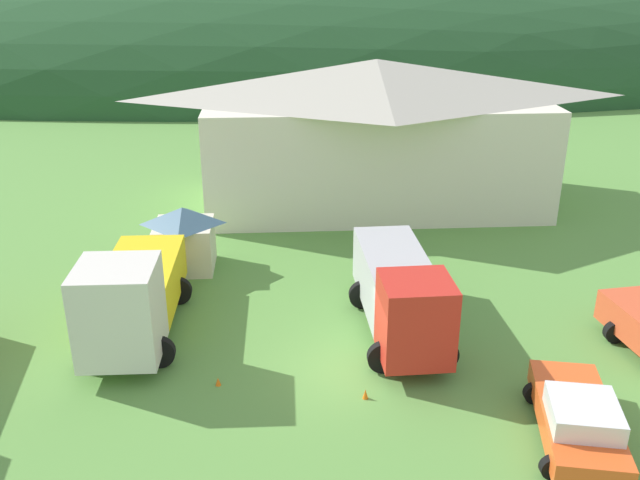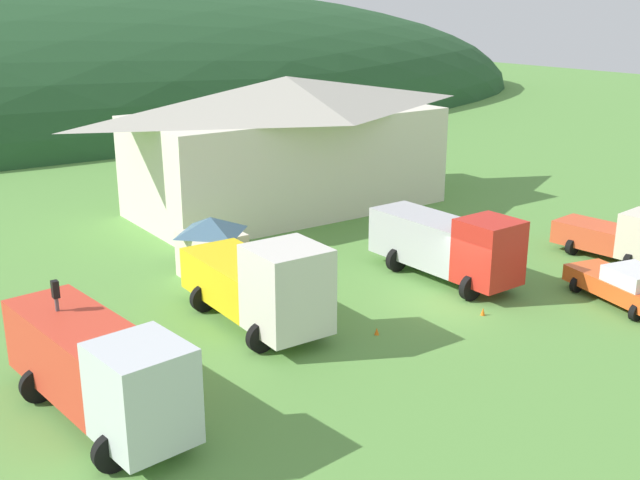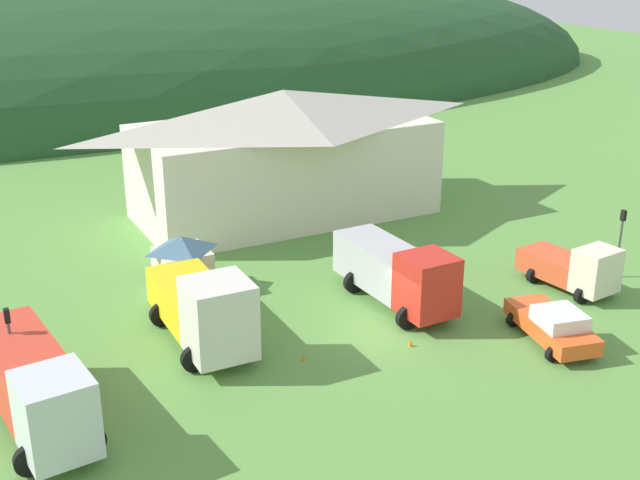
{
  "view_description": "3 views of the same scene",
  "coord_description": "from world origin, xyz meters",
  "px_view_note": "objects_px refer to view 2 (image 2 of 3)",
  "views": [
    {
      "loc": [
        -2.22,
        -19.43,
        12.79
      ],
      "look_at": [
        -0.56,
        6.53,
        2.02
      ],
      "focal_mm": 38.7,
      "sensor_mm": 36.0,
      "label": 1
    },
    {
      "loc": [
        -21.37,
        -20.93,
        11.99
      ],
      "look_at": [
        -3.64,
        4.02,
        2.43
      ],
      "focal_mm": 43.2,
      "sensor_mm": 36.0,
      "label": 2
    },
    {
      "loc": [
        -17.54,
        -27.38,
        16.65
      ],
      "look_at": [
        0.13,
        6.43,
        2.22
      ],
      "focal_mm": 45.84,
      "sensor_mm": 36.0,
      "label": 3
    }
  ],
  "objects_px": {
    "flatbed_truck_yellow": "(262,284)",
    "traffic_light_west": "(59,325)",
    "depot_building": "(287,142)",
    "crane_truck_red": "(448,243)",
    "traffic_cone_mid_row": "(377,335)",
    "play_shed_cream": "(212,247)",
    "service_pickup_orange": "(625,285)",
    "traffic_cone_near_pickup": "(483,315)",
    "tow_truck_silver": "(99,367)",
    "light_truck_cream": "(616,235)"
  },
  "relations": [
    {
      "from": "depot_building",
      "to": "traffic_light_west",
      "type": "xyz_separation_m",
      "value": [
        -18.27,
        -15.05,
        -1.68
      ]
    },
    {
      "from": "traffic_cone_near_pickup",
      "to": "traffic_cone_mid_row",
      "type": "relative_size",
      "value": 1.15
    },
    {
      "from": "play_shed_cream",
      "to": "crane_truck_red",
      "type": "xyz_separation_m",
      "value": [
        8.38,
        -6.39,
        0.26
      ]
    },
    {
      "from": "depot_building",
      "to": "play_shed_cream",
      "type": "bearing_deg",
      "value": -138.88
    },
    {
      "from": "service_pickup_orange",
      "to": "traffic_light_west",
      "type": "relative_size",
      "value": 1.37
    },
    {
      "from": "traffic_light_west",
      "to": "depot_building",
      "type": "bearing_deg",
      "value": 39.48
    },
    {
      "from": "tow_truck_silver",
      "to": "flatbed_truck_yellow",
      "type": "distance_m",
      "value": 8.05
    },
    {
      "from": "depot_building",
      "to": "flatbed_truck_yellow",
      "type": "relative_size",
      "value": 2.52
    },
    {
      "from": "crane_truck_red",
      "to": "depot_building",
      "type": "bearing_deg",
      "value": 174.34
    },
    {
      "from": "depot_building",
      "to": "flatbed_truck_yellow",
      "type": "distance_m",
      "value": 17.86
    },
    {
      "from": "depot_building",
      "to": "traffic_light_west",
      "type": "height_order",
      "value": "depot_building"
    },
    {
      "from": "play_shed_cream",
      "to": "traffic_light_west",
      "type": "xyz_separation_m",
      "value": [
        -8.88,
        -6.86,
        0.9
      ]
    },
    {
      "from": "light_truck_cream",
      "to": "traffic_light_west",
      "type": "distance_m",
      "value": 26.04
    },
    {
      "from": "play_shed_cream",
      "to": "traffic_cone_near_pickup",
      "type": "xyz_separation_m",
      "value": [
        6.68,
        -10.17,
        -1.46
      ]
    },
    {
      "from": "flatbed_truck_yellow",
      "to": "traffic_light_west",
      "type": "relative_size",
      "value": 2.0
    },
    {
      "from": "play_shed_cream",
      "to": "flatbed_truck_yellow",
      "type": "xyz_separation_m",
      "value": [
        -1.08,
        -6.09,
        0.33
      ]
    },
    {
      "from": "tow_truck_silver",
      "to": "flatbed_truck_yellow",
      "type": "bearing_deg",
      "value": 106.72
    },
    {
      "from": "tow_truck_silver",
      "to": "traffic_light_west",
      "type": "relative_size",
      "value": 2.2
    },
    {
      "from": "play_shed_cream",
      "to": "crane_truck_red",
      "type": "height_order",
      "value": "crane_truck_red"
    },
    {
      "from": "tow_truck_silver",
      "to": "traffic_cone_near_pickup",
      "type": "height_order",
      "value": "tow_truck_silver"
    },
    {
      "from": "flatbed_truck_yellow",
      "to": "traffic_light_west",
      "type": "xyz_separation_m",
      "value": [
        -7.8,
        -0.76,
        0.58
      ]
    },
    {
      "from": "depot_building",
      "to": "crane_truck_red",
      "type": "distance_m",
      "value": 14.8
    },
    {
      "from": "flatbed_truck_yellow",
      "to": "light_truck_cream",
      "type": "xyz_separation_m",
      "value": [
        18.13,
        -2.88,
        -0.57
      ]
    },
    {
      "from": "flatbed_truck_yellow",
      "to": "service_pickup_orange",
      "type": "height_order",
      "value": "flatbed_truck_yellow"
    },
    {
      "from": "crane_truck_red",
      "to": "tow_truck_silver",
      "type": "bearing_deg",
      "value": -82.24
    },
    {
      "from": "tow_truck_silver",
      "to": "traffic_cone_mid_row",
      "type": "distance_m",
      "value": 10.7
    },
    {
      "from": "play_shed_cream",
      "to": "service_pickup_orange",
      "type": "height_order",
      "value": "play_shed_cream"
    },
    {
      "from": "traffic_cone_mid_row",
      "to": "play_shed_cream",
      "type": "bearing_deg",
      "value": 102.63
    },
    {
      "from": "service_pickup_orange",
      "to": "traffic_cone_mid_row",
      "type": "bearing_deg",
      "value": -96.87
    },
    {
      "from": "flatbed_truck_yellow",
      "to": "light_truck_cream",
      "type": "height_order",
      "value": "flatbed_truck_yellow"
    },
    {
      "from": "play_shed_cream",
      "to": "traffic_cone_near_pickup",
      "type": "height_order",
      "value": "play_shed_cream"
    },
    {
      "from": "service_pickup_orange",
      "to": "flatbed_truck_yellow",
      "type": "bearing_deg",
      "value": -104.16
    },
    {
      "from": "flatbed_truck_yellow",
      "to": "traffic_light_west",
      "type": "bearing_deg",
      "value": -83.65
    },
    {
      "from": "tow_truck_silver",
      "to": "traffic_cone_near_pickup",
      "type": "distance_m",
      "value": 15.32
    },
    {
      "from": "depot_building",
      "to": "crane_truck_red",
      "type": "relative_size",
      "value": 2.54
    },
    {
      "from": "depot_building",
      "to": "traffic_cone_mid_row",
      "type": "distance_m",
      "value": 19.27
    },
    {
      "from": "tow_truck_silver",
      "to": "traffic_cone_near_pickup",
      "type": "bearing_deg",
      "value": 80.32
    },
    {
      "from": "crane_truck_red",
      "to": "flatbed_truck_yellow",
      "type": "bearing_deg",
      "value": -93.53
    },
    {
      "from": "play_shed_cream",
      "to": "traffic_light_west",
      "type": "height_order",
      "value": "traffic_light_west"
    },
    {
      "from": "light_truck_cream",
      "to": "traffic_cone_near_pickup",
      "type": "relative_size",
      "value": 7.94
    },
    {
      "from": "service_pickup_orange",
      "to": "traffic_cone_mid_row",
      "type": "relative_size",
      "value": 9.32
    },
    {
      "from": "depot_building",
      "to": "traffic_light_west",
      "type": "relative_size",
      "value": 5.04
    },
    {
      "from": "depot_building",
      "to": "crane_truck_red",
      "type": "xyz_separation_m",
      "value": [
        -1.01,
        -14.59,
        -2.32
      ]
    },
    {
      "from": "play_shed_cream",
      "to": "tow_truck_silver",
      "type": "bearing_deg",
      "value": -132.71
    },
    {
      "from": "depot_building",
      "to": "light_truck_cream",
      "type": "height_order",
      "value": "depot_building"
    },
    {
      "from": "service_pickup_orange",
      "to": "traffic_light_west",
      "type": "height_order",
      "value": "traffic_light_west"
    },
    {
      "from": "crane_truck_red",
      "to": "traffic_light_west",
      "type": "bearing_deg",
      "value": -90.18
    },
    {
      "from": "tow_truck_silver",
      "to": "crane_truck_red",
      "type": "height_order",
      "value": "tow_truck_silver"
    },
    {
      "from": "play_shed_cream",
      "to": "crane_truck_red",
      "type": "relative_size",
      "value": 0.37
    },
    {
      "from": "flatbed_truck_yellow",
      "to": "traffic_cone_mid_row",
      "type": "bearing_deg",
      "value": 46.4
    }
  ]
}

